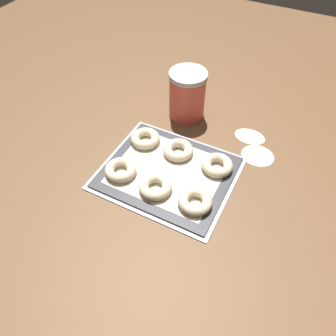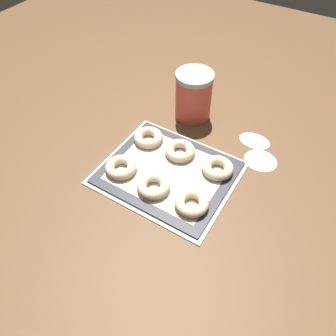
% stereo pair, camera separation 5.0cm
% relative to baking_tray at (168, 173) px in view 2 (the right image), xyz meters
% --- Properties ---
extents(ground_plane, '(2.80, 2.80, 0.00)m').
position_rel_baking_tray_xyz_m(ground_plane, '(-0.01, 0.01, -0.00)').
color(ground_plane, brown).
extents(baking_tray, '(0.40, 0.34, 0.01)m').
position_rel_baking_tray_xyz_m(baking_tray, '(0.00, 0.00, 0.00)').
color(baking_tray, silver).
rests_on(baking_tray, ground_plane).
extents(baking_mat, '(0.38, 0.32, 0.00)m').
position_rel_baking_tray_xyz_m(baking_mat, '(0.00, 0.00, 0.01)').
color(baking_mat, '#333338').
rests_on(baking_mat, baking_tray).
extents(bagel_front_left, '(0.10, 0.10, 0.03)m').
position_rel_baking_tray_xyz_m(bagel_front_left, '(-0.12, -0.07, 0.02)').
color(bagel_front_left, beige).
rests_on(bagel_front_left, baking_mat).
extents(bagel_front_center, '(0.10, 0.10, 0.03)m').
position_rel_baking_tray_xyz_m(bagel_front_center, '(0.00, -0.08, 0.02)').
color(bagel_front_center, beige).
rests_on(bagel_front_center, baking_mat).
extents(bagel_front_right, '(0.10, 0.10, 0.03)m').
position_rel_baking_tray_xyz_m(bagel_front_right, '(0.12, -0.08, 0.02)').
color(bagel_front_right, beige).
rests_on(bagel_front_right, baking_mat).
extents(bagel_back_left, '(0.10, 0.10, 0.03)m').
position_rel_baking_tray_xyz_m(bagel_back_left, '(-0.13, 0.08, 0.02)').
color(bagel_back_left, beige).
rests_on(bagel_back_left, baking_mat).
extents(bagel_back_center, '(0.10, 0.10, 0.03)m').
position_rel_baking_tray_xyz_m(bagel_back_center, '(-0.01, 0.08, 0.02)').
color(bagel_back_center, beige).
rests_on(bagel_back_center, baking_mat).
extents(bagel_back_right, '(0.10, 0.10, 0.03)m').
position_rel_baking_tray_xyz_m(bagel_back_right, '(0.13, 0.08, 0.02)').
color(bagel_back_right, beige).
rests_on(bagel_back_right, baking_mat).
extents(flour_canister, '(0.13, 0.13, 0.17)m').
position_rel_baking_tray_xyz_m(flour_canister, '(-0.07, 0.29, 0.08)').
color(flour_canister, '#DB4C3D').
rests_on(flour_canister, ground_plane).
extents(flour_patch_near, '(0.10, 0.08, 0.00)m').
position_rel_baking_tray_xyz_m(flour_patch_near, '(0.17, 0.28, -0.00)').
color(flour_patch_near, white).
rests_on(flour_patch_near, ground_plane).
extents(flour_patch_far, '(0.11, 0.10, 0.00)m').
position_rel_baking_tray_xyz_m(flour_patch_far, '(0.22, 0.20, -0.00)').
color(flour_patch_far, white).
rests_on(flour_patch_far, ground_plane).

